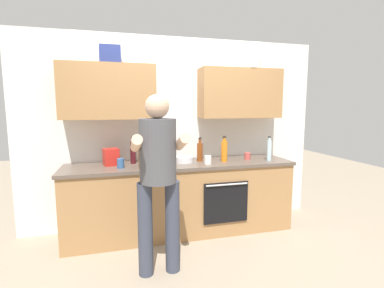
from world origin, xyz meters
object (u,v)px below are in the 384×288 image
Objects in this scene: bottle_water at (269,150)px; mixing_bowl at (184,159)px; cup_ceramic at (247,156)px; knife_block at (143,157)px; bottle_oil at (154,156)px; bottle_juice at (224,151)px; person_standing at (158,170)px; cup_coffee at (208,160)px; grocery_bag_crisps at (111,157)px; bottle_vinegar at (200,151)px; cup_tea at (121,163)px; bottle_wine at (133,152)px.

bottle_water is 1.12m from mixing_bowl.
knife_block is (-1.39, -0.14, 0.08)m from cup_ceramic.
bottle_oil is 0.70× the size of bottle_water.
knife_block is at bearing -174.20° from cup_ceramic.
mixing_bowl is at bearing 178.78° from cup_ceramic.
cup_ceramic is at bearing 10.46° from bottle_juice.
knife_block is (-0.08, 0.70, 0.01)m from person_standing.
bottle_oil reaches higher than cup_coffee.
knife_block is 0.42m from grocery_bag_crisps.
bottle_oil is 2.17× the size of cup_coffee.
person_standing is 1.02m from grocery_bag_crisps.
bottle_oil is at bearing 172.94° from bottle_juice.
bottle_water is (0.89, -0.18, 0.01)m from bottle_vinegar.
cup_tea is (-1.00, -0.16, -0.07)m from bottle_vinegar.
bottle_vinegar is at bearing 168.26° from bottle_water.
cup_tea is at bearing -158.14° from bottle_oil.
cup_tea is at bearing 114.66° from person_standing.
bottle_oil is 2.04× the size of cup_tea.
person_standing is at bearing -94.40° from bottle_oil.
bottle_wine is (-1.13, 0.18, 0.00)m from bottle_juice.
bottle_oil is 0.51m from grocery_bag_crisps.
grocery_bag_crisps reaches higher than mixing_bowl.
bottle_juice reaches higher than cup_ceramic.
cup_ceramic is 1.76m from grocery_bag_crisps.
bottle_juice reaches higher than cup_tea.
bottle_water is at bearing 1.17° from cup_coffee.
bottle_oil is 0.60m from bottle_vinegar.
bottle_vinegar reaches higher than cup_tea.
knife_block is (-0.53, -0.16, 0.09)m from mixing_bowl.
person_standing is 0.99m from cup_coffee.
person_standing is 5.21× the size of bottle_juice.
person_standing is 18.96× the size of cup_ceramic.
cup_coffee is at bearing 44.26° from person_standing.
bottle_juice reaches higher than cup_coffee.
bottle_juice is 1.15m from bottle_wine.
bottle_oil is at bearing 162.74° from cup_coffee.
cup_ceramic is 0.45× the size of grocery_bag_crisps.
bottle_juice is 1.03× the size of bottle_water.
bottle_wine is 1.50m from cup_ceramic.
bottle_wine is 1.46× the size of mixing_bowl.
mixing_bowl is 0.77× the size of knife_block.
cup_coffee is 1.17m from grocery_bag_crisps.
grocery_bag_crisps is at bearing 119.72° from cup_tea.
bottle_juice is 1.41× the size of mixing_bowl.
grocery_bag_crisps reaches higher than cup_ceramic.
bottle_juice is 1.07× the size of bottle_vinegar.
bottle_oil is 0.97× the size of mixing_bowl.
bottle_oil is (-0.89, 0.11, -0.05)m from bottle_juice.
bottle_wine is 1.07× the size of bottle_water.
bottle_wine is 0.93m from cup_coffee.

